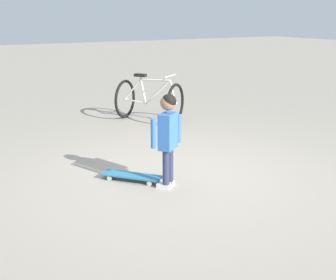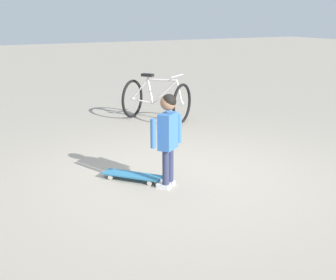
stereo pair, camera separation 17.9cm
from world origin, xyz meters
name	(u,v)px [view 1 (the left image)]	position (x,y,z in m)	size (l,w,h in m)	color
ground_plane	(183,176)	(0.00, 0.00, 0.00)	(50.00, 50.00, 0.00)	#9E9384
child_person	(168,131)	(0.21, -0.34, 0.66)	(0.27, 0.40, 1.06)	#2D3351
skateboard	(132,176)	(-0.17, -0.61, 0.06)	(0.67, 0.61, 0.07)	teal
bicycle_mid	(150,100)	(-2.75, 0.99, 0.38)	(1.28, 1.20, 0.85)	black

